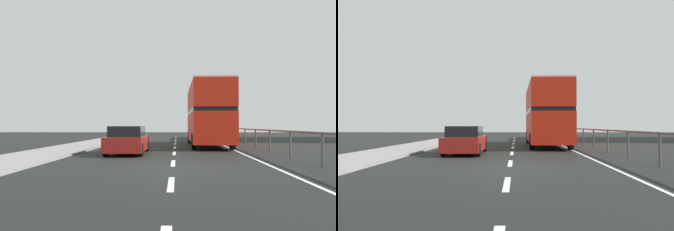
# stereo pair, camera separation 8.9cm
# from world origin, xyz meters

# --- Properties ---
(ground_plane) EXTENTS (74.60, 120.00, 0.10)m
(ground_plane) POSITION_xyz_m (0.00, 0.00, -0.05)
(ground_plane) COLOR black
(lane_paint_markings) EXTENTS (3.64, 46.00, 0.01)m
(lane_paint_markings) POSITION_xyz_m (2.15, 8.67, 0.00)
(lane_paint_markings) COLOR silver
(lane_paint_markings) RESTS_ON ground
(bridge_side_railing) EXTENTS (0.10, 42.00, 1.21)m
(bridge_side_railing) POSITION_xyz_m (5.31, 9.00, 0.97)
(bridge_side_railing) COLOR #554F4D
(bridge_side_railing) RESTS_ON ground
(double_decker_bus_red) EXTENTS (2.61, 10.56, 4.26)m
(double_decker_bus_red) POSITION_xyz_m (2.31, 12.29, 2.28)
(double_decker_bus_red) COLOR red
(double_decker_bus_red) RESTS_ON ground
(hatchback_car_near) EXTENTS (1.84, 4.60, 1.41)m
(hatchback_car_near) POSITION_xyz_m (-2.36, 5.50, 0.68)
(hatchback_car_near) COLOR maroon
(hatchback_car_near) RESTS_ON ground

